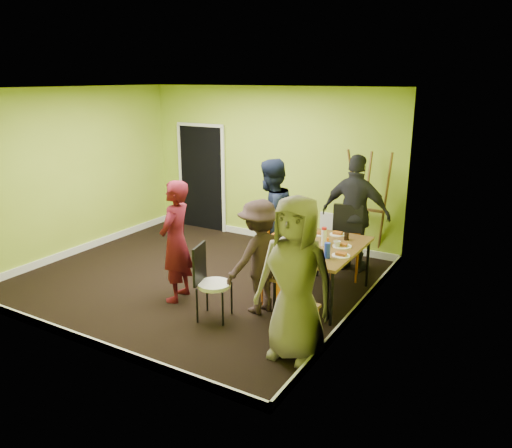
% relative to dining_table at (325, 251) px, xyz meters
% --- Properties ---
extents(ground, '(5.00, 5.00, 0.00)m').
position_rel_dining_table_xyz_m(ground, '(-1.93, -0.31, -0.70)').
color(ground, black).
rests_on(ground, ground).
extents(room_walls, '(5.04, 4.54, 2.82)m').
position_rel_dining_table_xyz_m(room_walls, '(-1.95, -0.27, 0.29)').
color(room_walls, '#A1BF31').
rests_on(room_walls, ground).
extents(dining_table, '(0.90, 1.50, 0.75)m').
position_rel_dining_table_xyz_m(dining_table, '(0.00, 0.00, 0.00)').
color(dining_table, black).
rests_on(dining_table, ground).
extents(chair_left_far, '(0.50, 0.50, 0.95)m').
position_rel_dining_table_xyz_m(chair_left_far, '(-0.80, 0.29, -0.16)').
color(chair_left_far, orange).
rests_on(chair_left_far, ground).
extents(chair_left_near, '(0.42, 0.42, 0.96)m').
position_rel_dining_table_xyz_m(chair_left_near, '(-0.47, -0.55, -0.16)').
color(chair_left_near, orange).
rests_on(chair_left_near, ground).
extents(chair_back_end, '(0.57, 0.62, 1.09)m').
position_rel_dining_table_xyz_m(chair_back_end, '(-0.06, 1.03, 0.07)').
color(chair_back_end, orange).
rests_on(chair_back_end, ground).
extents(chair_front_end, '(0.41, 0.41, 0.93)m').
position_rel_dining_table_xyz_m(chair_front_end, '(0.21, -1.33, -0.17)').
color(chair_front_end, orange).
rests_on(chair_front_end, ground).
extents(chair_bentwood, '(0.46, 0.45, 0.96)m').
position_rel_dining_table_xyz_m(chair_bentwood, '(-1.02, -1.27, -0.16)').
color(chair_bentwood, black).
rests_on(chair_bentwood, ground).
extents(easel, '(0.74, 0.70, 1.86)m').
position_rel_dining_table_xyz_m(easel, '(0.03, 1.71, 0.22)').
color(easel, brown).
rests_on(easel, ground).
extents(plate_near_left, '(0.22, 0.22, 0.01)m').
position_rel_dining_table_xyz_m(plate_near_left, '(-0.28, 0.45, 0.06)').
color(plate_near_left, white).
rests_on(plate_near_left, dining_table).
extents(plate_near_right, '(0.22, 0.22, 0.01)m').
position_rel_dining_table_xyz_m(plate_near_right, '(-0.24, -0.47, 0.06)').
color(plate_near_right, white).
rests_on(plate_near_right, dining_table).
extents(plate_far_back, '(0.23, 0.23, 0.01)m').
position_rel_dining_table_xyz_m(plate_far_back, '(-0.05, 0.58, 0.06)').
color(plate_far_back, white).
rests_on(plate_far_back, dining_table).
extents(plate_far_front, '(0.26, 0.26, 0.01)m').
position_rel_dining_table_xyz_m(plate_far_front, '(0.00, -0.62, 0.06)').
color(plate_far_front, white).
rests_on(plate_far_front, dining_table).
extents(plate_wall_back, '(0.26, 0.26, 0.01)m').
position_rel_dining_table_xyz_m(plate_wall_back, '(0.20, 0.12, 0.06)').
color(plate_wall_back, white).
rests_on(plate_wall_back, dining_table).
extents(plate_wall_front, '(0.23, 0.23, 0.01)m').
position_rel_dining_table_xyz_m(plate_wall_front, '(0.32, -0.24, 0.06)').
color(plate_wall_front, white).
rests_on(plate_wall_front, dining_table).
extents(thermos, '(0.07, 0.07, 0.23)m').
position_rel_dining_table_xyz_m(thermos, '(-0.04, 0.04, 0.17)').
color(thermos, white).
rests_on(thermos, dining_table).
extents(blue_bottle, '(0.08, 0.08, 0.20)m').
position_rel_dining_table_xyz_m(blue_bottle, '(0.19, -0.39, 0.15)').
color(blue_bottle, '#1B31CE').
rests_on(blue_bottle, dining_table).
extents(orange_bottle, '(0.03, 0.03, 0.09)m').
position_rel_dining_table_xyz_m(orange_bottle, '(-0.01, 0.13, 0.10)').
color(orange_bottle, orange).
rests_on(orange_bottle, dining_table).
extents(glass_mid, '(0.07, 0.07, 0.09)m').
position_rel_dining_table_xyz_m(glass_mid, '(-0.09, 0.17, 0.10)').
color(glass_mid, black).
rests_on(glass_mid, dining_table).
extents(glass_back, '(0.07, 0.07, 0.10)m').
position_rel_dining_table_xyz_m(glass_back, '(0.15, 0.42, 0.11)').
color(glass_back, black).
rests_on(glass_back, dining_table).
extents(glass_front, '(0.07, 0.07, 0.10)m').
position_rel_dining_table_xyz_m(glass_front, '(0.10, -0.56, 0.11)').
color(glass_front, black).
rests_on(glass_front, dining_table).
extents(cup_a, '(0.12, 0.12, 0.09)m').
position_rel_dining_table_xyz_m(cup_a, '(-0.13, -0.11, 0.10)').
color(cup_a, white).
rests_on(cup_a, dining_table).
extents(cup_b, '(0.10, 0.10, 0.09)m').
position_rel_dining_table_xyz_m(cup_b, '(0.15, 0.06, 0.10)').
color(cup_b, white).
rests_on(cup_b, dining_table).
extents(person_standing, '(0.51, 0.67, 1.66)m').
position_rel_dining_table_xyz_m(person_standing, '(-1.72, -1.02, 0.14)').
color(person_standing, '#570F1B').
rests_on(person_standing, ground).
extents(person_left_far, '(0.84, 0.99, 1.80)m').
position_rel_dining_table_xyz_m(person_left_far, '(-1.04, 0.36, 0.21)').
color(person_left_far, black).
rests_on(person_left_far, ground).
extents(person_left_near, '(0.86, 1.10, 1.49)m').
position_rel_dining_table_xyz_m(person_left_near, '(-0.58, -0.77, 0.05)').
color(person_left_near, '#2C1E1D').
rests_on(person_left_near, ground).
extents(person_back_end, '(1.08, 0.47, 1.84)m').
position_rel_dining_table_xyz_m(person_back_end, '(-0.01, 1.22, 0.22)').
color(person_back_end, black).
rests_on(person_back_end, ground).
extents(person_front_end, '(0.88, 0.58, 1.81)m').
position_rel_dining_table_xyz_m(person_front_end, '(0.30, -1.53, 0.21)').
color(person_front_end, gray).
rests_on(person_front_end, ground).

